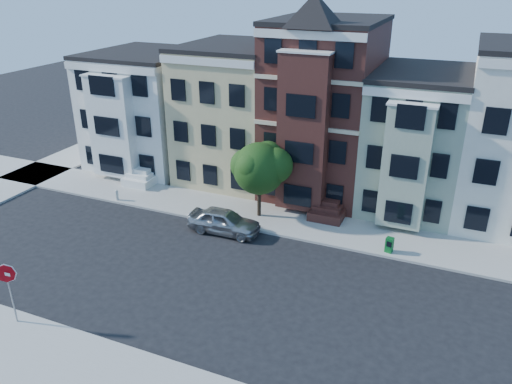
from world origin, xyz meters
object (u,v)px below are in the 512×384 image
at_px(newspaper_box, 389,245).
at_px(fire_hydrant, 117,196).
at_px(stop_sign, 10,290).
at_px(street_tree, 259,172).
at_px(parked_car, 224,221).

bearing_deg(newspaper_box, fire_hydrant, -167.07).
bearing_deg(stop_sign, newspaper_box, 36.93).
bearing_deg(street_tree, stop_sign, -112.86).
bearing_deg(stop_sign, parked_car, 62.84).
height_order(street_tree, stop_sign, street_tree).
bearing_deg(stop_sign, street_tree, 62.70).
height_order(parked_car, fire_hydrant, parked_car).
distance_m(fire_hydrant, stop_sign, 13.65).
bearing_deg(parked_car, fire_hydrant, 81.76).
xyz_separation_m(newspaper_box, fire_hydrant, (-19.07, -0.24, -0.15)).
distance_m(street_tree, newspaper_box, 9.30).
height_order(fire_hydrant, stop_sign, stop_sign).
distance_m(newspaper_box, fire_hydrant, 19.07).
relative_size(street_tree, parked_car, 1.35).
bearing_deg(newspaper_box, parked_car, -160.10).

